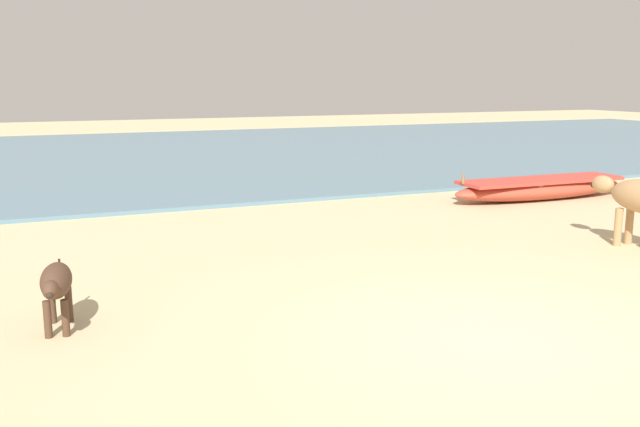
# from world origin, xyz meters

# --- Properties ---
(ground) EXTENTS (80.00, 80.00, 0.00)m
(ground) POSITION_xyz_m (0.00, 0.00, 0.00)
(ground) COLOR #CCB789
(sea_water) EXTENTS (60.00, 20.00, 0.08)m
(sea_water) POSITION_xyz_m (0.00, 17.97, 0.04)
(sea_water) COLOR slate
(sea_water) RESTS_ON ground
(fishing_boat_0) EXTENTS (4.30, 0.97, 0.65)m
(fishing_boat_0) POSITION_xyz_m (5.96, 6.31, 0.25)
(fishing_boat_0) COLOR #B74733
(fishing_boat_0) RESTS_ON ground
(calf_far_dark) EXTENTS (0.40, 1.07, 0.69)m
(calf_far_dark) POSITION_xyz_m (-3.94, 1.98, 0.50)
(calf_far_dark) COLOR #4C3323
(calf_far_dark) RESTS_ON ground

